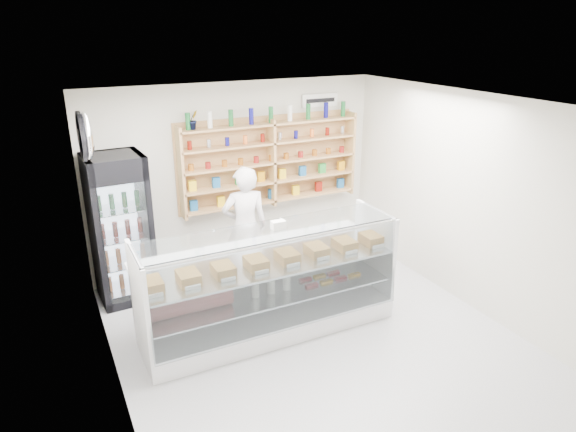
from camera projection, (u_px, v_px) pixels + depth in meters
room at (319, 232)px, 5.68m from camera, size 5.00×5.00×5.00m
display_counter at (269, 302)px, 6.27m from camera, size 3.09×0.92×1.35m
shop_worker at (245, 227)px, 7.20m from camera, size 0.71×0.53×1.77m
drinks_cooler at (121, 229)px, 6.80m from camera, size 0.76×0.74×2.02m
wall_shelving at (271, 162)px, 7.78m from camera, size 2.84×0.28×1.33m
potted_plant at (193, 120)px, 7.03m from camera, size 0.18×0.17×0.27m
security_mirror at (86, 136)px, 5.41m from camera, size 0.15×0.50×0.50m
wall_sign at (320, 100)px, 7.97m from camera, size 0.62×0.03×0.20m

